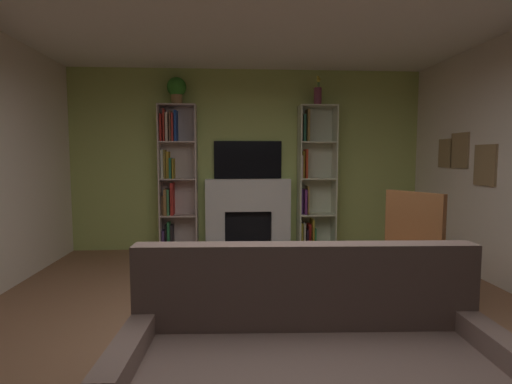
% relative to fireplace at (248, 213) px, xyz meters
% --- Properties ---
extents(ground_plane, '(7.91, 7.91, 0.00)m').
position_rel_fireplace_xyz_m(ground_plane, '(0.00, -3.19, -0.57)').
color(ground_plane, '#885D42').
extents(wall_back_accent, '(5.51, 0.06, 2.77)m').
position_rel_fireplace_xyz_m(wall_back_accent, '(0.00, 0.13, 0.81)').
color(wall_back_accent, '#AEC164').
rests_on(wall_back_accent, ground_plane).
extents(fireplace, '(1.41, 0.50, 1.10)m').
position_rel_fireplace_xyz_m(fireplace, '(0.00, 0.00, 0.00)').
color(fireplace, white).
rests_on(fireplace, ground_plane).
extents(tv, '(1.04, 0.06, 0.58)m').
position_rel_fireplace_xyz_m(tv, '(0.00, 0.07, 0.82)').
color(tv, black).
rests_on(tv, fireplace).
extents(bookshelf_left, '(0.56, 0.29, 2.22)m').
position_rel_fireplace_xyz_m(bookshelf_left, '(-1.13, -0.00, 0.55)').
color(bookshelf_left, beige).
rests_on(bookshelf_left, ground_plane).
extents(bookshelf_right, '(0.56, 0.34, 2.22)m').
position_rel_fireplace_xyz_m(bookshelf_right, '(0.99, -0.02, 0.45)').
color(bookshelf_right, beige).
rests_on(bookshelf_right, ground_plane).
extents(potted_plant, '(0.28, 0.28, 0.40)m').
position_rel_fireplace_xyz_m(potted_plant, '(-1.06, -0.05, 1.87)').
color(potted_plant, '#A5794C').
rests_on(potted_plant, bookshelf_left).
extents(vase_with_flowers, '(0.12, 0.12, 0.44)m').
position_rel_fireplace_xyz_m(vase_with_flowers, '(1.06, -0.05, 1.81)').
color(vase_with_flowers, '#813651').
rests_on(vase_with_flowers, bookshelf_right).
extents(couch, '(2.10, 0.96, 0.93)m').
position_rel_fireplace_xyz_m(couch, '(0.16, -4.11, -0.29)').
color(couch, '#7A6056').
rests_on(couch, ground_plane).
extents(armchair, '(0.81, 0.82, 1.12)m').
position_rel_fireplace_xyz_m(armchair, '(1.32, -2.57, -0.02)').
color(armchair, brown).
rests_on(armchair, ground_plane).
extents(coffee_table, '(0.84, 0.46, 0.37)m').
position_rel_fireplace_xyz_m(coffee_table, '(0.16, -3.37, -0.26)').
color(coffee_table, brown).
rests_on(coffee_table, ground_plane).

